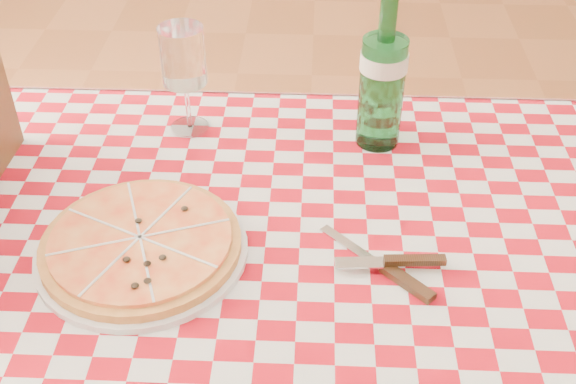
% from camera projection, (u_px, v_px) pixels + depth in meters
% --- Properties ---
extents(dining_table, '(1.20, 0.80, 0.75)m').
position_uv_depth(dining_table, '(299.00, 294.00, 1.15)').
color(dining_table, brown).
rests_on(dining_table, ground).
extents(tablecloth, '(1.30, 0.90, 0.01)m').
position_uv_depth(tablecloth, '(299.00, 250.00, 1.09)').
color(tablecloth, '#A20916').
rests_on(tablecloth, dining_table).
extents(pizza_plate, '(0.40, 0.40, 0.04)m').
position_uv_depth(pizza_plate, '(141.00, 243.00, 1.07)').
color(pizza_plate, '#BF823F').
rests_on(pizza_plate, tablecloth).
extents(water_bottle, '(0.09, 0.09, 0.29)m').
position_uv_depth(water_bottle, '(383.00, 69.00, 1.22)').
color(water_bottle, '#1A692C').
rests_on(water_bottle, tablecloth).
extents(wine_glass, '(0.10, 0.10, 0.20)m').
position_uv_depth(wine_glass, '(185.00, 80.00, 1.28)').
color(wine_glass, white).
rests_on(wine_glass, tablecloth).
extents(cutlery, '(0.27, 0.25, 0.02)m').
position_uv_depth(cutlery, '(384.00, 263.00, 1.04)').
color(cutlery, silver).
rests_on(cutlery, tablecloth).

